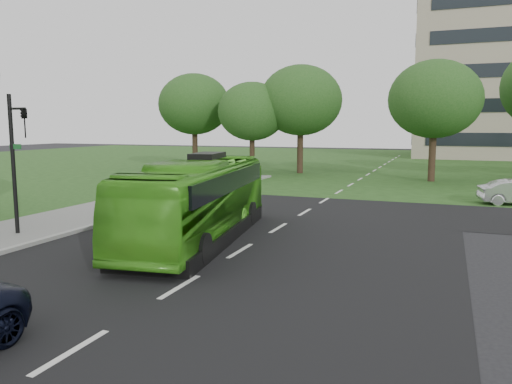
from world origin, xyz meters
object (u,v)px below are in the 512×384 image
tree_park_c (435,99)px  traffic_light (16,154)px  tree_park_b (301,100)px  bus (199,200)px  tree_park_f (194,104)px  tree_park_a (252,112)px

tree_park_c → traffic_light: size_ratio=1.69×
tree_park_b → traffic_light: size_ratio=1.76×
bus → traffic_light: 6.97m
tree_park_c → bus: bearing=-107.3°
tree_park_f → tree_park_c: bearing=-8.8°
tree_park_a → bus: size_ratio=0.75×
tree_park_c → traffic_light: (-13.72, -25.39, -2.95)m
tree_park_a → bus: bearing=-72.8°
tree_park_c → tree_park_f: tree_park_f is taller
tree_park_a → tree_park_b: bearing=21.0°
traffic_light → tree_park_c: bearing=85.4°
tree_park_c → bus: tree_park_c is taller
tree_park_a → tree_park_c: tree_park_c is taller
tree_park_a → traffic_light: tree_park_a is taller
tree_park_c → bus: (-7.27, -23.33, -4.60)m
tree_park_b → tree_park_c: size_ratio=1.04×
tree_park_a → tree_park_c: size_ratio=0.88×
tree_park_b → bus: bearing=-81.9°
tree_park_a → traffic_light: 26.72m
bus → tree_park_c: bearing=64.2°
tree_park_f → bus: tree_park_f is taller
tree_park_b → traffic_light: (-2.75, -28.09, -3.18)m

